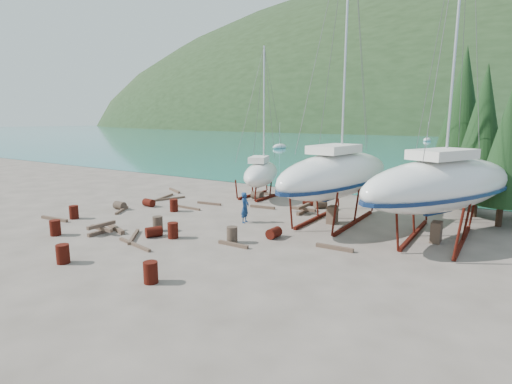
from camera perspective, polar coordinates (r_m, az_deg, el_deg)
The scene contains 46 objects.
ground at distance 23.96m, azimuth -5.58°, elevation -5.38°, with size 600.00×600.00×0.00m, color #584E45.
bay_water at distance 333.34m, azimuth 30.89°, elevation 7.81°, with size 700.00×700.00×0.00m, color teal.
far_hill at distance 338.34m, azimuth 30.93°, elevation 7.82°, with size 800.00×360.00×110.00m, color black.
far_house_left at distance 220.92m, azimuth 13.54°, elevation 9.16°, with size 6.60×5.60×5.60m.
far_house_center at distance 210.83m, azimuth 23.94°, elevation 8.53°, with size 6.60×5.60×5.60m.
cypress_near_right at distance 30.04m, azimuth 29.60°, elevation 7.71°, with size 3.60×3.60×10.00m.
cypress_mid_right at distance 28.01m, azimuth 32.23°, elevation 5.58°, with size 3.06×3.06×8.50m.
cypress_back_left at distance 32.15m, azimuth 27.29°, elevation 9.55°, with size 4.14×4.14×11.50m.
moored_boat_left at distance 89.96m, azimuth 3.38°, elevation 6.47°, with size 2.00×5.00×6.05m.
moored_boat_mid at distance 98.26m, azimuth 30.54°, elevation 5.38°, with size 2.00×5.00×6.05m.
moored_boat_far at distance 130.07m, azimuth 23.26°, elevation 6.85°, with size 2.00×5.00×6.05m.
large_sailboat_near at distance 25.69m, azimuth 11.53°, elevation 2.51°, with size 5.01×12.44×19.05m.
large_sailboat_far at distance 23.44m, azimuth 25.03°, elevation 1.06°, with size 8.12×12.34×18.92m.
small_sailboat_shore at distance 33.41m, azimuth 0.75°, elevation 2.69°, with size 4.94×8.03×12.26m.
worker at distance 25.27m, azimuth -1.58°, elevation -2.22°, with size 0.71×0.47×1.95m, color navy.
drum_0 at distance 28.95m, azimuth -24.58°, elevation -2.64°, with size 0.58×0.58×0.88m, color #58170F.
drum_2 at distance 31.09m, azimuth -15.06°, elevation -1.48°, with size 0.58×0.58×0.88m, color #58170F.
drum_3 at distance 20.38m, azimuth -25.88°, elevation -7.96°, with size 0.58×0.58×0.88m, color #58170F.
drum_4 at distance 30.63m, azimuth 7.59°, elevation -1.39°, with size 0.58×0.58×0.88m, color #58170F.
drum_6 at distance 22.18m, azimuth 2.57°, elevation -5.86°, with size 0.58×0.58×0.88m, color #58170F.
drum_7 at distance 16.83m, azimuth -14.82°, elevation -11.04°, with size 0.58×0.58×0.88m, color #58170F.
drum_8 at distance 28.99m, azimuth -11.66°, elevation -1.88°, with size 0.58×0.58×0.88m, color #58170F.
drum_9 at distance 32.84m, azimuth 0.12°, elevation -0.50°, with size 0.58×0.58×0.88m, color #2D2823.
drum_11 at distance 29.78m, azimuth 9.17°, elevation -1.77°, with size 0.58×0.58×0.88m, color #2D2823.
drum_12 at distance 23.09m, azimuth -14.39°, elevation -5.53°, with size 0.58×0.58×0.88m, color #58170F.
drum_13 at distance 25.30m, azimuth -26.76°, elevation -4.59°, with size 0.58×0.58×0.88m, color #58170F.
drum_14 at distance 22.57m, azimuth -11.78°, elevation -5.39°, with size 0.58×0.58×0.88m, color #58170F.
drum_15 at distance 30.72m, azimuth -18.88°, elevation -1.83°, with size 0.58×0.58×0.88m, color #2D2823.
drum_16 at distance 24.17m, azimuth -13.86°, elevation -4.42°, with size 0.58×0.58×0.88m, color #2D2823.
drum_17 at distance 21.31m, azimuth -3.44°, elevation -6.13°, with size 0.58×0.58×0.88m, color #2D2823.
timber_1 at distance 20.70m, azimuth 11.14°, elevation -7.80°, with size 0.19×1.95×0.19m, color brown.
timber_2 at distance 37.00m, azimuth -11.57°, elevation 0.21°, with size 0.19×2.43×0.19m, color brown.
timber_3 at distance 21.82m, azimuth -16.98°, elevation -7.18°, with size 0.15×2.96×0.15m, color brown.
timber_4 at distance 30.96m, azimuth -6.72°, elevation -1.63°, with size 0.17×2.06×0.17m, color brown.
timber_5 at distance 23.24m, azimuth -17.07°, elevation -6.09°, with size 0.16×2.64×0.16m, color brown.
timber_7 at distance 20.88m, azimuth -3.28°, elevation -7.49°, with size 0.17×1.82×0.17m, color brown.
timber_8 at distance 29.46m, azimuth 0.92°, elevation -2.16°, with size 0.19×1.95×0.19m, color brown.
timber_9 at distance 34.92m, azimuth 0.95°, elevation -0.21°, with size 0.15×2.30×0.15m, color brown.
timber_11 at distance 29.92m, azimuth -10.04°, elevation -2.16°, with size 0.15×2.82×0.15m, color brown.
timber_12 at distance 30.04m, azimuth -18.61°, elevation -2.49°, with size 0.17×2.18×0.17m, color brown.
timber_14 at distance 29.14m, azimuth -26.86°, elevation -3.44°, with size 0.18×2.44×0.18m, color brown.
timber_15 at distance 33.39m, azimuth -12.21°, elevation -0.94°, with size 0.15×2.64×0.15m, color brown.
timber_16 at distance 25.21m, azimuth -19.48°, elevation -4.88°, with size 0.23×2.60×0.23m, color brown.
timber_17 at distance 34.13m, azimuth -12.90°, elevation -0.71°, with size 0.16×2.66×0.16m, color brown.
timber_pile_fore at distance 24.65m, azimuth -21.18°, elevation -4.88°, with size 1.80×1.80×0.60m.
timber_pile_aft at distance 28.07m, azimuth 6.79°, elevation -2.43°, with size 1.80×1.80×0.60m.
Camera 1 is at (14.47, -17.96, 6.48)m, focal length 28.00 mm.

